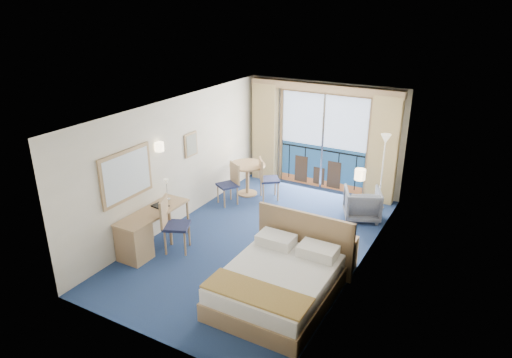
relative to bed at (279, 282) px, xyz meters
name	(u,v)px	position (x,y,z in m)	size (l,w,h in m)	color
floor	(261,241)	(-1.16, 1.51, -0.32)	(6.50, 6.50, 0.00)	navy
room_walls	(261,157)	(-1.16, 1.51, 1.46)	(4.04, 6.54, 2.72)	beige
balcony_door	(322,145)	(-1.17, 4.73, 0.83)	(2.36, 0.03, 2.52)	navy
curtain_left	(265,133)	(-2.71, 4.58, 0.96)	(0.65, 0.22, 2.55)	tan
curtain_right	(384,151)	(0.39, 4.58, 0.96)	(0.65, 0.22, 2.55)	tan
pelmet	(324,88)	(-1.16, 4.61, 2.26)	(3.80, 0.25, 0.18)	#A87E5B
mirror	(127,175)	(-3.13, 0.01, 1.23)	(0.05, 1.25, 0.95)	#A87E5B
wall_print	(191,145)	(-3.13, 1.96, 1.28)	(0.04, 0.42, 0.52)	#A87E5B
sconce_left	(159,147)	(-3.10, 0.91, 1.53)	(0.18, 0.18, 0.18)	#FEE4B2
sconce_right	(360,174)	(0.78, 1.36, 1.53)	(0.18, 0.18, 0.18)	#FEE4B2
bed	(279,282)	(0.00, 0.00, 0.00)	(1.79, 2.13, 1.13)	#A87E5B
nightstand	(342,254)	(0.58, 1.33, -0.01)	(0.47, 0.45, 0.61)	tan
phone	(343,236)	(0.58, 1.34, 0.34)	(0.19, 0.15, 0.08)	silver
armchair	(362,204)	(0.30, 3.48, 0.03)	(0.75, 0.77, 0.70)	#40424D
floor_lamp	(384,153)	(0.50, 4.19, 1.03)	(0.25, 0.25, 1.78)	silver
desk	(138,237)	(-2.87, -0.11, 0.10)	(0.55, 1.61, 0.75)	#A87E5B
desk_chair	(171,221)	(-2.47, 0.38, 0.30)	(0.63, 0.62, 1.09)	#1D2244
folder	(160,206)	(-2.89, 0.56, 0.45)	(0.30, 0.22, 0.03)	black
desk_lamp	(166,185)	(-2.95, 0.86, 0.77)	(0.12, 0.12, 0.44)	silver
round_table	(247,171)	(-2.58, 3.42, 0.28)	(0.87, 0.87, 0.79)	#A87E5B
table_chair_a	(266,176)	(-2.05, 3.40, 0.26)	(0.62, 0.62, 1.02)	#1D2244
table_chair_b	(231,181)	(-2.65, 2.77, 0.24)	(0.58, 0.59, 0.99)	#1D2244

